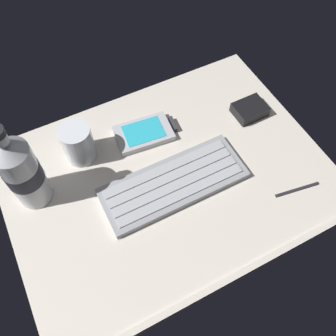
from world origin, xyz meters
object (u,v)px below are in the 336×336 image
object	(u,v)px
keyboard	(174,183)
charger_block	(250,110)
water_bottle	(21,171)
juice_cup	(78,144)
handheld_device	(146,132)
stylus_pen	(297,189)

from	to	relation	value
keyboard	charger_block	bearing A→B (deg)	19.95
keyboard	water_bottle	world-z (taller)	water_bottle
juice_cup	charger_block	world-z (taller)	juice_cup
handheld_device	charger_block	size ratio (longest dim) A/B	1.90
keyboard	charger_block	world-z (taller)	charger_block
juice_cup	stylus_pen	distance (cm)	44.64
stylus_pen	keyboard	bearing A→B (deg)	159.23
charger_block	stylus_pen	xyz separation A→B (cm)	(-2.54, -20.87, -0.85)
handheld_device	juice_cup	bearing A→B (deg)	174.89
charger_block	stylus_pen	bearing A→B (deg)	-96.95
handheld_device	juice_cup	world-z (taller)	juice_cup
water_bottle	keyboard	bearing A→B (deg)	-22.46
charger_block	stylus_pen	size ratio (longest dim) A/B	0.74
keyboard	juice_cup	xyz separation A→B (cm)	(-13.85, 15.14, 3.10)
juice_cup	charger_block	distance (cm)	38.28
keyboard	stylus_pen	world-z (taller)	keyboard
handheld_device	stylus_pen	size ratio (longest dim) A/B	1.40
juice_cup	stylus_pen	size ratio (longest dim) A/B	0.89
water_bottle	stylus_pen	bearing A→B (deg)	-26.03
juice_cup	water_bottle	world-z (taller)	water_bottle
water_bottle	stylus_pen	xyz separation A→B (cm)	(46.24, -22.58, -8.66)
juice_cup	charger_block	bearing A→B (deg)	-9.83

